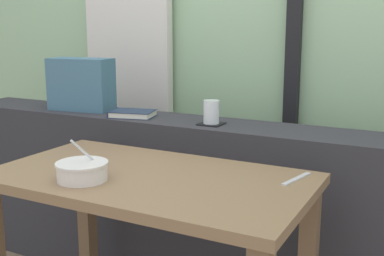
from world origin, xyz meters
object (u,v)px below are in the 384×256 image
object	(u,v)px
closed_book	(132,114)
soup_bowl	(82,171)
breakfast_table	(150,210)
juice_glass	(211,113)
coaster_square	(211,124)
fork_utensil	(297,179)
throw_pillow	(81,84)

from	to	relation	value
closed_book	soup_bowl	world-z (taller)	soup_bowl
breakfast_table	juice_glass	size ratio (longest dim) A/B	10.88
juice_glass	soup_bowl	world-z (taller)	juice_glass
breakfast_table	juice_glass	xyz separation A→B (m)	(-0.01, 0.52, 0.26)
coaster_square	closed_book	size ratio (longest dim) A/B	0.44
closed_book	fork_utensil	size ratio (longest dim) A/B	1.34
soup_bowl	breakfast_table	bearing A→B (deg)	43.39
coaster_square	soup_bowl	bearing A→B (deg)	-102.32
juice_glass	coaster_square	bearing A→B (deg)	180.00
fork_utensil	soup_bowl	bearing A→B (deg)	-138.61
throw_pillow	soup_bowl	size ratio (longest dim) A/B	1.87
throw_pillow	soup_bowl	world-z (taller)	throw_pillow
closed_book	soup_bowl	distance (m)	0.72
soup_bowl	fork_utensil	distance (m)	0.71
fork_utensil	breakfast_table	bearing A→B (deg)	-145.39
throw_pillow	fork_utensil	bearing A→B (deg)	-17.34
closed_book	fork_utensil	xyz separation A→B (m)	(0.88, -0.34, -0.09)
throw_pillow	fork_utensil	size ratio (longest dim) A/B	1.88
breakfast_table	coaster_square	xyz separation A→B (m)	(-0.01, 0.52, 0.21)
coaster_square	throw_pillow	size ratio (longest dim) A/B	0.31
breakfast_table	throw_pillow	bearing A→B (deg)	143.43
coaster_square	fork_utensil	world-z (taller)	coaster_square
breakfast_table	fork_utensil	world-z (taller)	fork_utensil
juice_glass	closed_book	size ratio (longest dim) A/B	0.44
closed_book	fork_utensil	bearing A→B (deg)	-20.99
breakfast_table	coaster_square	bearing A→B (deg)	91.43
throw_pillow	soup_bowl	bearing A→B (deg)	-50.14
coaster_square	juice_glass	world-z (taller)	juice_glass
coaster_square	closed_book	world-z (taller)	closed_book
juice_glass	closed_book	world-z (taller)	juice_glass
juice_glass	throw_pillow	world-z (taller)	throw_pillow
coaster_square	fork_utensil	size ratio (longest dim) A/B	0.59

